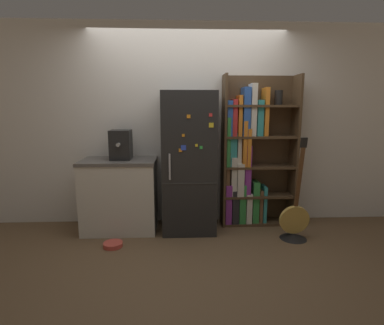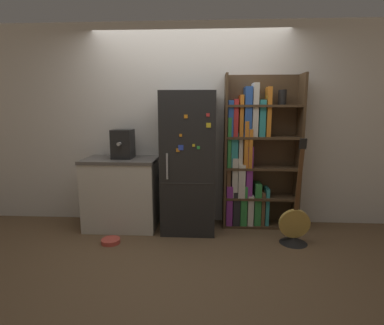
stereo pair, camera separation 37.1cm
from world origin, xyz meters
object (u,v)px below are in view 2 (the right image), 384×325
at_px(refrigerator, 189,162).
at_px(espresso_machine, 123,144).
at_px(guitar, 294,229).
at_px(pet_bowl, 111,241).
at_px(bookshelf, 251,159).

height_order(refrigerator, espresso_machine, refrigerator).
bearing_deg(guitar, pet_bowl, -176.77).
bearing_deg(espresso_machine, pet_bowl, -93.50).
relative_size(bookshelf, guitar, 1.60).
distance_m(refrigerator, bookshelf, 0.81).
relative_size(bookshelf, espresso_machine, 5.38).
height_order(bookshelf, guitar, bookshelf).
xyz_separation_m(refrigerator, guitar, (1.23, -0.38, -0.69)).
bearing_deg(guitar, refrigerator, 162.88).
bearing_deg(bookshelf, guitar, -51.60).
distance_m(guitar, pet_bowl, 2.10).
bearing_deg(guitar, bookshelf, 128.40).
xyz_separation_m(bookshelf, pet_bowl, (-1.66, -0.66, -0.85)).
relative_size(refrigerator, pet_bowl, 8.03).
relative_size(refrigerator, espresso_machine, 4.78).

